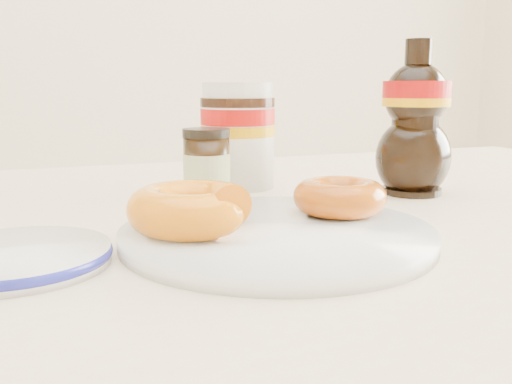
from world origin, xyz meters
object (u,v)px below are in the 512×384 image
object	(u,v)px
donut_whole	(340,197)
syrup_bottle	(415,118)
dining_table	(290,290)
blue_rim_saucer	(16,257)
plate	(277,234)
donut_bitten	(192,209)
dark_jar	(207,167)
nutella_jar	(238,131)

from	to	relation	value
donut_whole	syrup_bottle	distance (m)	0.21
dining_table	donut_whole	world-z (taller)	donut_whole
syrup_bottle	blue_rim_saucer	size ratio (longest dim) A/B	1.33
donut_whole	syrup_bottle	size ratio (longest dim) A/B	0.47
plate	blue_rim_saucer	size ratio (longest dim) A/B	1.91
donut_bitten	donut_whole	distance (m)	0.15
dining_table	dark_jar	bearing A→B (deg)	128.03
dark_jar	blue_rim_saucer	world-z (taller)	dark_jar
dining_table	blue_rim_saucer	size ratio (longest dim) A/B	9.95
plate	donut_whole	distance (m)	0.08
donut_whole	dark_jar	distance (m)	0.17
dining_table	donut_whole	xyz separation A→B (m)	(0.02, -0.06, 0.11)
dining_table	blue_rim_saucer	xyz separation A→B (m)	(-0.26, -0.08, 0.09)
plate	nutella_jar	distance (m)	0.28
dark_jar	donut_bitten	bearing A→B (deg)	-110.66
nutella_jar	plate	bearing A→B (deg)	-102.39
syrup_bottle	blue_rim_saucer	distance (m)	0.48
blue_rim_saucer	nutella_jar	bearing A→B (deg)	44.01
nutella_jar	dark_jar	size ratio (longest dim) A/B	1.59
donut_bitten	nutella_jar	world-z (taller)	nutella_jar
donut_bitten	syrup_bottle	xyz separation A→B (m)	(0.32, 0.13, 0.06)
plate	donut_whole	world-z (taller)	donut_whole
plate	donut_bitten	xyz separation A→B (m)	(-0.07, 0.01, 0.02)
nutella_jar	syrup_bottle	bearing A→B (deg)	-33.53
donut_whole	blue_rim_saucer	world-z (taller)	donut_whole
donut_bitten	blue_rim_saucer	size ratio (longest dim) A/B	0.76
dining_table	donut_bitten	xyz separation A→B (m)	(-0.13, -0.08, 0.12)
syrup_bottle	blue_rim_saucer	bearing A→B (deg)	-163.43
plate	blue_rim_saucer	xyz separation A→B (m)	(-0.21, 0.01, 0.00)
plate	dark_jar	world-z (taller)	dark_jar
dining_table	nutella_jar	size ratio (longest dim) A/B	10.27
nutella_jar	donut_whole	bearing A→B (deg)	-85.57
nutella_jar	dark_jar	world-z (taller)	nutella_jar
donut_whole	dark_jar	world-z (taller)	dark_jar
donut_whole	syrup_bottle	world-z (taller)	syrup_bottle
nutella_jar	blue_rim_saucer	world-z (taller)	nutella_jar
nutella_jar	blue_rim_saucer	xyz separation A→B (m)	(-0.27, -0.26, -0.07)
plate	blue_rim_saucer	world-z (taller)	same
dining_table	donut_bitten	distance (m)	0.19
dark_jar	donut_whole	bearing A→B (deg)	-59.46
dark_jar	nutella_jar	bearing A→B (deg)	52.42
syrup_bottle	dark_jar	size ratio (longest dim) A/B	2.19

